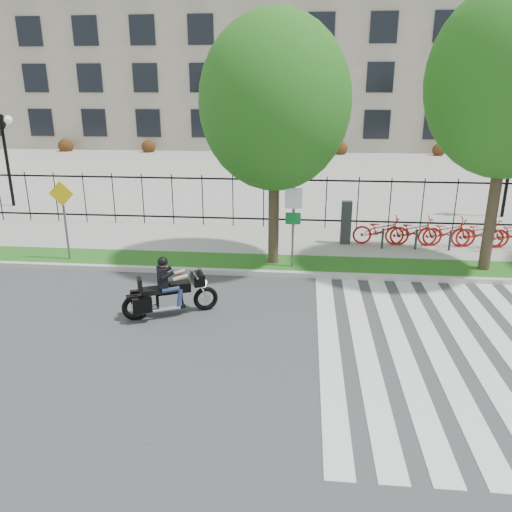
{
  "coord_description": "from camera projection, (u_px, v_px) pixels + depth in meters",
  "views": [
    {
      "loc": [
        1.58,
        -9.71,
        5.2
      ],
      "look_at": [
        0.32,
        3.0,
        0.97
      ],
      "focal_mm": 35.0,
      "sensor_mm": 36.0,
      "label": 1
    }
  ],
  "objects": [
    {
      "name": "grass_verge",
      "position": [
        252.0,
        263.0,
        15.61
      ],
      "size": [
        60.0,
        1.5,
        0.15
      ],
      "primitive_type": "cube",
      "color": "#1A5314",
      "rests_on": "ground"
    },
    {
      "name": "motorcycle_rider",
      "position": [
        170.0,
        292.0,
        12.03
      ],
      "size": [
        2.19,
        1.25,
        1.81
      ],
      "color": "black",
      "rests_on": "ground"
    },
    {
      "name": "plaza",
      "position": [
        283.0,
        169.0,
        34.56
      ],
      "size": [
        80.0,
        34.0,
        0.1
      ],
      "primitive_type": "cube",
      "color": "gray",
      "rests_on": "ground"
    },
    {
      "name": "street_tree_2",
      "position": [
        512.0,
        81.0,
        13.27
      ],
      "size": [
        4.52,
        4.52,
        7.91
      ],
      "color": "#3C2D21",
      "rests_on": "grass_verge"
    },
    {
      "name": "crosswalk_stripes",
      "position": [
        454.0,
        351.0,
        10.5
      ],
      "size": [
        5.7,
        8.0,
        0.01
      ],
      "primitive_type": null,
      "color": "silver",
      "rests_on": "ground"
    },
    {
      "name": "curb",
      "position": [
        249.0,
        273.0,
        14.81
      ],
      "size": [
        60.0,
        0.2,
        0.15
      ],
      "primitive_type": "cube",
      "color": "#BAB7AF",
      "rests_on": "ground"
    },
    {
      "name": "iron_fence",
      "position": [
        264.0,
        201.0,
        19.29
      ],
      "size": [
        30.0,
        0.06,
        2.0
      ],
      "primitive_type": null,
      "color": "black",
      "rests_on": "sidewalk"
    },
    {
      "name": "street_tree_1",
      "position": [
        275.0,
        103.0,
        14.04
      ],
      "size": [
        4.31,
        4.31,
        7.23
      ],
      "color": "#3C2D21",
      "rests_on": "grass_verge"
    },
    {
      "name": "bike_share_station",
      "position": [
        495.0,
        233.0,
        16.8
      ],
      "size": [
        10.03,
        0.87,
        1.5
      ],
      "color": "#2D2D33",
      "rests_on": "sidewalk"
    },
    {
      "name": "office_building",
      "position": [
        294.0,
        42.0,
        50.26
      ],
      "size": [
        60.0,
        21.9,
        20.15
      ],
      "color": "gray",
      "rests_on": "ground"
    },
    {
      "name": "sidewalk",
      "position": [
        259.0,
        241.0,
        17.97
      ],
      "size": [
        60.0,
        3.5,
        0.15
      ],
      "primitive_type": "cube",
      "color": "gray",
      "rests_on": "ground"
    },
    {
      "name": "sign_pole_regulatory",
      "position": [
        293.0,
        215.0,
        14.62
      ],
      "size": [
        0.5,
        0.09,
        2.5
      ],
      "color": "#59595B",
      "rests_on": "grass_verge"
    },
    {
      "name": "sign_pole_warning",
      "position": [
        64.0,
        210.0,
        15.28
      ],
      "size": [
        0.78,
        0.09,
        2.49
      ],
      "color": "#59595B",
      "rests_on": "grass_verge"
    },
    {
      "name": "ground",
      "position": [
        228.0,
        340.0,
        10.96
      ],
      "size": [
        120.0,
        120.0,
        0.0
      ],
      "primitive_type": "plane",
      "color": "#3B3B3E",
      "rests_on": "ground"
    },
    {
      "name": "lamp_post_left",
      "position": [
        3.0,
        138.0,
        22.41
      ],
      "size": [
        1.06,
        0.7,
        4.25
      ],
      "color": "black",
      "rests_on": "ground"
    }
  ]
}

